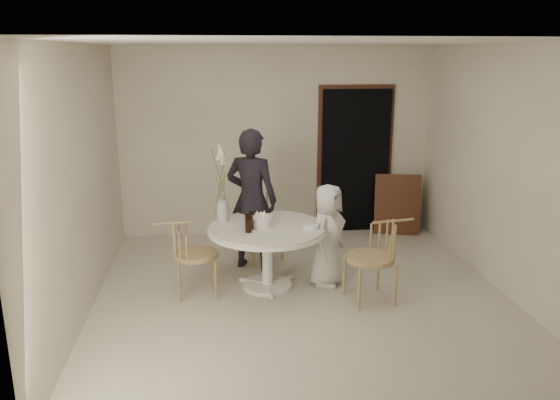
{
  "coord_description": "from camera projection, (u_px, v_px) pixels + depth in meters",
  "views": [
    {
      "loc": [
        -0.92,
        -5.52,
        2.61
      ],
      "look_at": [
        -0.2,
        0.3,
        1.01
      ],
      "focal_mm": 35.0,
      "sensor_mm": 36.0,
      "label": 1
    }
  ],
  "objects": [
    {
      "name": "cola_tumbler_a",
      "position": [
        248.0,
        226.0,
        5.86
      ],
      "size": [
        0.08,
        0.08,
        0.15
      ],
      "primitive_type": "cylinder",
      "rotation": [
        0.0,
        0.0,
        0.23
      ],
      "color": "black",
      "rests_on": "table"
    },
    {
      "name": "cola_tumbler_c",
      "position": [
        248.0,
        222.0,
        5.98
      ],
      "size": [
        0.1,
        0.1,
        0.16
      ],
      "primitive_type": "cylinder",
      "rotation": [
        0.0,
        0.0,
        -0.38
      ],
      "color": "black",
      "rests_on": "table"
    },
    {
      "name": "cola_tumbler_d",
      "position": [
        252.0,
        219.0,
        6.11
      ],
      "size": [
        0.09,
        0.09,
        0.15
      ],
      "primitive_type": "cylinder",
      "rotation": [
        0.0,
        0.0,
        -0.37
      ],
      "color": "black",
      "rests_on": "table"
    },
    {
      "name": "girl",
      "position": [
        252.0,
        200.0,
        6.63
      ],
      "size": [
        0.75,
        0.65,
        1.75
      ],
      "primitive_type": "imported",
      "rotation": [
        0.0,
        0.0,
        2.71
      ],
      "color": "black",
      "rests_on": "ground"
    },
    {
      "name": "boy",
      "position": [
        328.0,
        235.0,
        6.2
      ],
      "size": [
        0.64,
        0.69,
        1.19
      ],
      "primitive_type": "imported",
      "rotation": [
        0.0,
        0.0,
        0.98
      ],
      "color": "silver",
      "rests_on": "ground"
    },
    {
      "name": "picture_frame",
      "position": [
        397.0,
        204.0,
        8.04
      ],
      "size": [
        0.69,
        0.35,
        0.88
      ],
      "primitive_type": "cube",
      "rotation": [
        -0.17,
        0.0,
        -0.25
      ],
      "color": "brown",
      "rests_on": "ground"
    },
    {
      "name": "room_shell",
      "position": [
        303.0,
        151.0,
        5.66
      ],
      "size": [
        4.5,
        4.5,
        4.5
      ],
      "color": "silver",
      "rests_on": "ground"
    },
    {
      "name": "chair_right",
      "position": [
        381.0,
        248.0,
        5.82
      ],
      "size": [
        0.58,
        0.55,
        0.9
      ],
      "rotation": [
        0.0,
        0.0,
        -1.42
      ],
      "color": "tan",
      "rests_on": "ground"
    },
    {
      "name": "chair_left",
      "position": [
        185.0,
        247.0,
        5.95
      ],
      "size": [
        0.53,
        0.49,
        0.85
      ],
      "rotation": [
        0.0,
        0.0,
        1.62
      ],
      "color": "tan",
      "rests_on": "ground"
    },
    {
      "name": "plate_stack",
      "position": [
        311.0,
        227.0,
        5.99
      ],
      "size": [
        0.2,
        0.2,
        0.04
      ],
      "primitive_type": "cylinder",
      "rotation": [
        0.0,
        0.0,
        0.15
      ],
      "color": "white",
      "rests_on": "table"
    },
    {
      "name": "cola_tumbler_b",
      "position": [
        250.0,
        223.0,
        5.97
      ],
      "size": [
        0.08,
        0.08,
        0.15
      ],
      "primitive_type": "cylinder",
      "rotation": [
        0.0,
        0.0,
        -0.19
      ],
      "color": "black",
      "rests_on": "table"
    },
    {
      "name": "door_trim",
      "position": [
        355.0,
        157.0,
        8.06
      ],
      "size": [
        1.12,
        0.03,
        2.22
      ],
      "primitive_type": "cube",
      "color": "brown",
      "rests_on": "ground"
    },
    {
      "name": "table",
      "position": [
        267.0,
        236.0,
        6.12
      ],
      "size": [
        1.33,
        1.33,
        0.73
      ],
      "color": "white",
      "rests_on": "ground"
    },
    {
      "name": "flower_vase",
      "position": [
        222.0,
        194.0,
        6.18
      ],
      "size": [
        0.13,
        0.13,
        0.93
      ],
      "rotation": [
        0.0,
        0.0,
        -0.22
      ],
      "color": "#B7C0BC",
      "rests_on": "table"
    },
    {
      "name": "doorway",
      "position": [
        355.0,
        161.0,
        8.04
      ],
      "size": [
        1.0,
        0.1,
        2.1
      ],
      "primitive_type": "cube",
      "color": "black",
      "rests_on": "ground"
    },
    {
      "name": "chair_far",
      "position": [
        257.0,
        213.0,
        7.12
      ],
      "size": [
        0.6,
        0.63,
        0.9
      ],
      "rotation": [
        0.0,
        0.0,
        0.33
      ],
      "color": "tan",
      "rests_on": "ground"
    },
    {
      "name": "birthday_cake",
      "position": [
        261.0,
        221.0,
        6.07
      ],
      "size": [
        0.25,
        0.25,
        0.17
      ],
      "rotation": [
        0.0,
        0.0,
        -0.22
      ],
      "color": "silver",
      "rests_on": "table"
    },
    {
      "name": "ground",
      "position": [
        301.0,
        294.0,
        6.08
      ],
      "size": [
        4.5,
        4.5,
        0.0
      ],
      "primitive_type": "plane",
      "color": "beige",
      "rests_on": "ground"
    }
  ]
}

